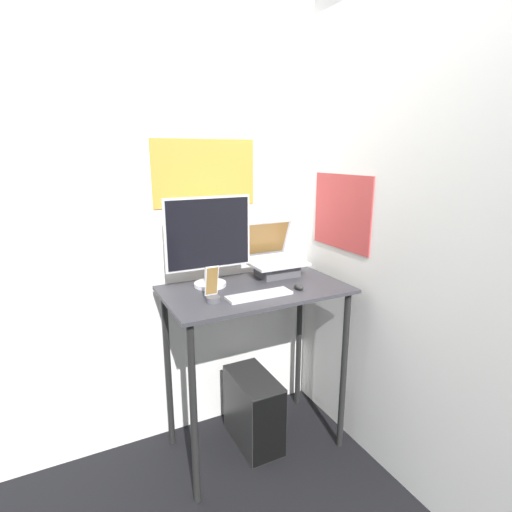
# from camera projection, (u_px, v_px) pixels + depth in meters

# --- Properties ---
(ground_plane) EXTENTS (12.00, 12.00, 0.00)m
(ground_plane) POSITION_uv_depth(u_px,v_px,m) (279.00, 476.00, 2.18)
(ground_plane) COLOR black
(wall_back) EXTENTS (6.00, 0.06, 2.60)m
(wall_back) POSITION_uv_depth(u_px,v_px,m) (228.00, 223.00, 2.43)
(wall_back) COLOR white
(wall_back) RESTS_ON ground_plane
(wall_side_right) EXTENTS (0.06, 6.00, 2.60)m
(wall_side_right) POSITION_uv_depth(u_px,v_px,m) (378.00, 234.00, 2.11)
(wall_side_right) COLOR white
(wall_side_right) RESTS_ON ground_plane
(desk) EXTENTS (1.00, 0.57, 1.00)m
(desk) POSITION_uv_depth(u_px,v_px,m) (255.00, 316.00, 2.22)
(desk) COLOR #333338
(desk) RESTS_ON ground_plane
(laptop) EXTENTS (0.33, 0.33, 0.31)m
(laptop) POSITION_uv_depth(u_px,v_px,m) (275.00, 262.00, 2.41)
(laptop) COLOR #4C4C51
(laptop) RESTS_ON desk
(monitor) EXTENTS (0.48, 0.18, 0.50)m
(monitor) POSITION_uv_depth(u_px,v_px,m) (209.00, 243.00, 2.16)
(monitor) COLOR silver
(monitor) RESTS_ON desk
(keyboard) EXTENTS (0.35, 0.10, 0.02)m
(keyboard) POSITION_uv_depth(u_px,v_px,m) (259.00, 295.00, 2.05)
(keyboard) COLOR silver
(keyboard) RESTS_ON desk
(mouse) EXTENTS (0.04, 0.07, 0.03)m
(mouse) POSITION_uv_depth(u_px,v_px,m) (299.00, 287.00, 2.15)
(mouse) COLOR #262626
(mouse) RESTS_ON desk
(cell_phone) EXTENTS (0.07, 0.07, 0.18)m
(cell_phone) POSITION_uv_depth(u_px,v_px,m) (213.00, 292.00, 1.97)
(cell_phone) COLOR #4C4C51
(cell_phone) RESTS_ON desk
(computer_tower) EXTENTS (0.22, 0.42, 0.44)m
(computer_tower) POSITION_uv_depth(u_px,v_px,m) (253.00, 410.00, 2.40)
(computer_tower) COLOR black
(computer_tower) RESTS_ON ground_plane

